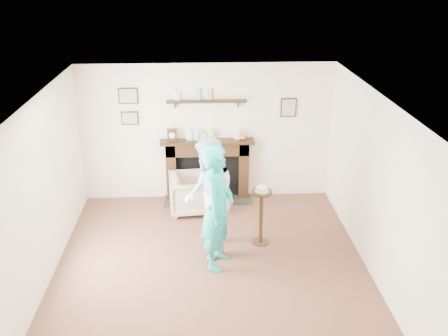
{
  "coord_description": "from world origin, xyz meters",
  "views": [
    {
      "loc": [
        -0.13,
        -5.99,
        4.13
      ],
      "look_at": [
        0.22,
        0.9,
        1.23
      ],
      "focal_mm": 40.0,
      "sensor_mm": 36.0,
      "label": 1
    }
  ],
  "objects_px": {
    "man": "(209,252)",
    "pedestal_table": "(261,207)",
    "armchair": "(192,211)",
    "woman": "(218,264)"
  },
  "relations": [
    {
      "from": "man",
      "to": "pedestal_table",
      "type": "relative_size",
      "value": 1.79
    },
    {
      "from": "armchair",
      "to": "woman",
      "type": "relative_size",
      "value": 0.4
    },
    {
      "from": "armchair",
      "to": "pedestal_table",
      "type": "xyz_separation_m",
      "value": [
        1.09,
        -1.14,
        0.63
      ]
    },
    {
      "from": "pedestal_table",
      "to": "woman",
      "type": "bearing_deg",
      "value": -141.22
    },
    {
      "from": "woman",
      "to": "pedestal_table",
      "type": "height_order",
      "value": "pedestal_table"
    },
    {
      "from": "man",
      "to": "woman",
      "type": "relative_size",
      "value": 0.99
    },
    {
      "from": "woman",
      "to": "man",
      "type": "bearing_deg",
      "value": 35.38
    },
    {
      "from": "armchair",
      "to": "man",
      "type": "bearing_deg",
      "value": -173.06
    },
    {
      "from": "man",
      "to": "pedestal_table",
      "type": "height_order",
      "value": "pedestal_table"
    },
    {
      "from": "armchair",
      "to": "pedestal_table",
      "type": "relative_size",
      "value": 0.73
    }
  ]
}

